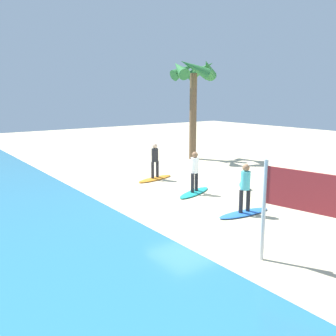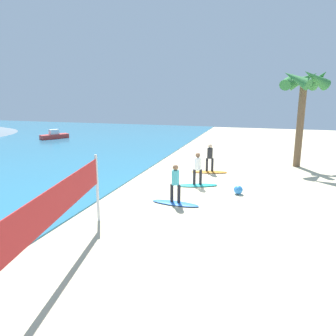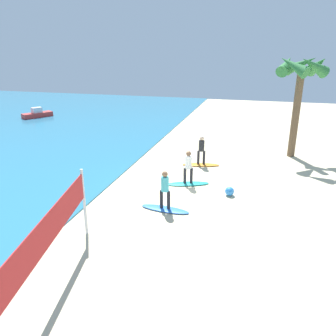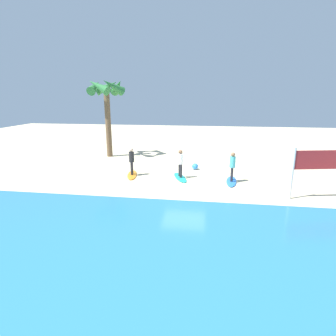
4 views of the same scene
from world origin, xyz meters
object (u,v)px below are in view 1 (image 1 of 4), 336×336
(surfer_blue, at_px, (245,185))
(surfer_teal, at_px, (195,169))
(surfer_orange, at_px, (155,158))
(beach_ball, at_px, (244,185))
(surfboard_blue, at_px, (244,213))
(surfboard_teal, at_px, (194,192))
(surfboard_orange, at_px, (155,179))
(palm_tree, at_px, (194,78))

(surfer_blue, height_order, surfer_teal, same)
(surfer_orange, relative_size, beach_ball, 3.94)
(surfboard_blue, bearing_deg, beach_ball, -132.73)
(surfboard_teal, bearing_deg, surfboard_orange, -112.17)
(surfboard_blue, distance_m, surfboard_teal, 3.00)
(surfboard_blue, distance_m, surfer_teal, 3.16)
(surfer_blue, bearing_deg, beach_ball, -48.19)
(surfboard_blue, distance_m, beach_ball, 3.30)
(surfboard_orange, height_order, palm_tree, palm_tree)
(surfer_teal, bearing_deg, surfboard_teal, 0.00)
(beach_ball, bearing_deg, surfer_orange, 27.71)
(surfboard_orange, bearing_deg, surfer_orange, -0.00)
(beach_ball, bearing_deg, surfboard_teal, 69.64)
(beach_ball, bearing_deg, surfboard_blue, 131.81)
(surfboard_blue, bearing_deg, surfboard_teal, -91.11)
(surfer_blue, height_order, palm_tree, palm_tree)
(surfer_blue, xyz_separation_m, surfboard_orange, (5.99, -0.47, -0.99))
(surfboard_teal, xyz_separation_m, surfer_orange, (3.01, -0.12, 0.99))
(surfboard_teal, height_order, surfer_orange, surfer_orange)
(surfboard_blue, xyz_separation_m, palm_tree, (9.28, -5.59, 4.90))
(surfboard_blue, height_order, surfer_teal, surfer_teal)
(surfer_blue, bearing_deg, surfboard_blue, 0.00)
(surfboard_blue, relative_size, beach_ball, 5.04)
(surfboard_blue, distance_m, surfboard_orange, 6.01)
(surfer_blue, relative_size, surfboard_orange, 0.78)
(palm_tree, bearing_deg, surfboard_blue, 148.94)
(palm_tree, relative_size, beach_ball, 14.82)
(surfboard_orange, height_order, surfer_orange, surfer_orange)
(surfer_teal, relative_size, beach_ball, 3.94)
(palm_tree, bearing_deg, surfboard_teal, 140.21)
(surfer_blue, height_order, surfer_orange, same)
(surfboard_blue, distance_m, palm_tree, 11.89)
(surfboard_teal, distance_m, surfer_orange, 3.17)
(surfboard_teal, bearing_deg, palm_tree, -149.62)
(surfboard_blue, xyz_separation_m, surfboard_orange, (5.99, -0.47, 0.00))
(surfer_orange, bearing_deg, surfboard_teal, 177.67)
(surfboard_teal, bearing_deg, surfer_orange, -112.17)
(surfboard_orange, bearing_deg, surfer_blue, 74.00)
(surfboard_teal, bearing_deg, surfer_blue, 63.59)
(surfer_teal, distance_m, surfboard_orange, 3.17)
(surfboard_blue, bearing_deg, surfer_orange, -88.99)
(palm_tree, bearing_deg, surfer_teal, 140.21)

